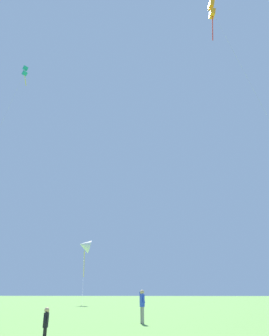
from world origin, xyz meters
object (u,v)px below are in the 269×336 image
kite_white_distant (85,246)px  person_child_small (46,323)px  person_foreground_watcher (142,303)px  kite_orange_box (212,11)px  kite_teal_box (24,73)px

kite_white_distant → person_child_small: kite_white_distant is taller
person_foreground_watcher → kite_white_distant: bearing=111.0°
kite_orange_box → kite_white_distant: size_ratio=2.35×
kite_teal_box → person_foreground_watcher: size_ratio=17.10×
kite_orange_box → person_child_small: kite_orange_box is taller
kite_teal_box → kite_white_distant: size_ratio=2.18×
kite_orange_box → person_child_small: size_ratio=27.94×
kite_teal_box → person_foreground_watcher: (15.42, -12.47, -25.69)m
kite_white_distant → person_child_small: (8.55, -35.67, -7.21)m
person_foreground_watcher → person_child_small: person_foreground_watcher is taller
kite_teal_box → person_child_small: (13.30, -20.41, -26.02)m
person_foreground_watcher → kite_teal_box: bearing=141.0°
kite_teal_box → person_child_small: size_ratio=25.95×
kite_teal_box → person_foreground_watcher: 32.45m
kite_teal_box → kite_orange_box: (22.26, -5.09, 1.93)m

